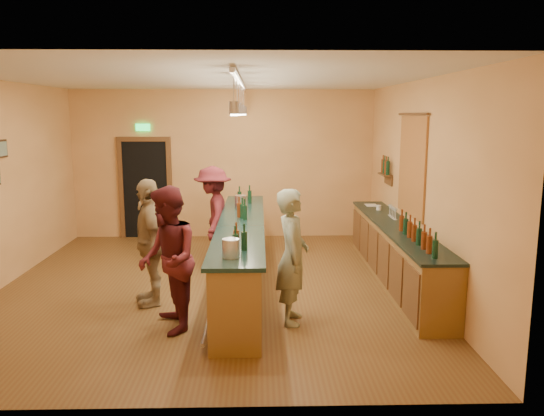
{
  "coord_description": "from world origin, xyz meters",
  "views": [
    {
      "loc": [
        0.77,
        -8.02,
        2.68
      ],
      "look_at": [
        0.98,
        0.2,
        1.22
      ],
      "focal_mm": 35.0,
      "sensor_mm": 36.0,
      "label": 1
    }
  ],
  "objects_px": {
    "back_counter": "(396,252)",
    "customer_a": "(168,260)",
    "bartender": "(292,257)",
    "customer_c": "(213,215)",
    "bar_stool": "(291,227)",
    "tasting_bar": "(241,249)",
    "customer_b": "(150,242)"
  },
  "relations": [
    {
      "from": "customer_b",
      "to": "customer_c",
      "type": "bearing_deg",
      "value": 143.91
    },
    {
      "from": "tasting_bar",
      "to": "customer_b",
      "type": "bearing_deg",
      "value": -150.36
    },
    {
      "from": "bartender",
      "to": "customer_a",
      "type": "distance_m",
      "value": 1.57
    },
    {
      "from": "back_counter",
      "to": "customer_c",
      "type": "bearing_deg",
      "value": 159.11
    },
    {
      "from": "back_counter",
      "to": "tasting_bar",
      "type": "bearing_deg",
      "value": -175.81
    },
    {
      "from": "bar_stool",
      "to": "customer_b",
      "type": "bearing_deg",
      "value": -126.67
    },
    {
      "from": "customer_c",
      "to": "bar_stool",
      "type": "distance_m",
      "value": 1.74
    },
    {
      "from": "bartender",
      "to": "customer_a",
      "type": "bearing_deg",
      "value": 102.85
    },
    {
      "from": "customer_c",
      "to": "back_counter",
      "type": "bearing_deg",
      "value": 65.19
    },
    {
      "from": "tasting_bar",
      "to": "customer_b",
      "type": "relative_size",
      "value": 2.83
    },
    {
      "from": "bartender",
      "to": "tasting_bar",
      "type": "bearing_deg",
      "value": 30.07
    },
    {
      "from": "bartender",
      "to": "customer_c",
      "type": "height_order",
      "value": "customer_c"
    },
    {
      "from": "back_counter",
      "to": "customer_a",
      "type": "xyz_separation_m",
      "value": [
        -3.32,
        -1.87,
        0.42
      ]
    },
    {
      "from": "back_counter",
      "to": "customer_a",
      "type": "distance_m",
      "value": 3.84
    },
    {
      "from": "bartender",
      "to": "customer_c",
      "type": "relative_size",
      "value": 0.99
    },
    {
      "from": "customer_c",
      "to": "bar_stool",
      "type": "height_order",
      "value": "customer_c"
    },
    {
      "from": "customer_a",
      "to": "customer_b",
      "type": "xyz_separation_m",
      "value": [
        -0.42,
        0.97,
        -0.01
      ]
    },
    {
      "from": "back_counter",
      "to": "bar_stool",
      "type": "distance_m",
      "value": 2.56
    },
    {
      "from": "customer_b",
      "to": "bar_stool",
      "type": "bearing_deg",
      "value": 126.48
    },
    {
      "from": "customer_b",
      "to": "bar_stool",
      "type": "distance_m",
      "value": 3.67
    },
    {
      "from": "bartender",
      "to": "customer_c",
      "type": "distance_m",
      "value": 3.05
    },
    {
      "from": "back_counter",
      "to": "customer_a",
      "type": "height_order",
      "value": "customer_a"
    },
    {
      "from": "tasting_bar",
      "to": "customer_b",
      "type": "xyz_separation_m",
      "value": [
        -1.27,
        -0.72,
        0.29
      ]
    },
    {
      "from": "customer_a",
      "to": "bar_stool",
      "type": "distance_m",
      "value": 4.29
    },
    {
      "from": "back_counter",
      "to": "customer_b",
      "type": "relative_size",
      "value": 2.52
    },
    {
      "from": "tasting_bar",
      "to": "customer_a",
      "type": "height_order",
      "value": "customer_a"
    },
    {
      "from": "tasting_bar",
      "to": "customer_c",
      "type": "xyz_separation_m",
      "value": [
        -0.55,
        1.34,
        0.28
      ]
    },
    {
      "from": "back_counter",
      "to": "bar_stool",
      "type": "bearing_deg",
      "value": 127.76
    },
    {
      "from": "customer_a",
      "to": "customer_c",
      "type": "height_order",
      "value": "customer_a"
    },
    {
      "from": "customer_b",
      "to": "bar_stool",
      "type": "height_order",
      "value": "customer_b"
    },
    {
      "from": "tasting_bar",
      "to": "back_counter",
      "type": "bearing_deg",
      "value": 4.19
    },
    {
      "from": "customer_b",
      "to": "customer_c",
      "type": "xyz_separation_m",
      "value": [
        0.72,
        2.06,
        -0.02
      ]
    }
  ]
}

